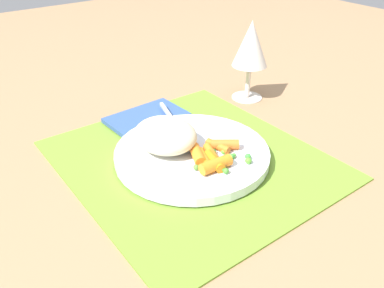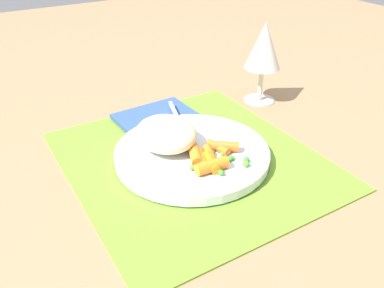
{
  "view_description": "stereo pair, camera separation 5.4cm",
  "coord_description": "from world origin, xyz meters",
  "px_view_note": "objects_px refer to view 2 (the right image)",
  "views": [
    {
      "loc": [
        0.43,
        -0.32,
        0.35
      ],
      "look_at": [
        0.0,
        0.0,
        0.03
      ],
      "focal_mm": 37.71,
      "sensor_mm": 36.0,
      "label": 1
    },
    {
      "loc": [
        0.46,
        -0.27,
        0.35
      ],
      "look_at": [
        0.0,
        0.0,
        0.03
      ],
      "focal_mm": 37.71,
      "sensor_mm": 36.0,
      "label": 2
    }
  ],
  "objects_px": {
    "wine_glass": "(264,48)",
    "fork": "(185,133)",
    "plate": "(192,153)",
    "napkin": "(155,116)",
    "carrot_portion": "(211,157)",
    "rice_mound": "(166,134)"
  },
  "relations": [
    {
      "from": "plate",
      "to": "carrot_portion",
      "type": "relative_size",
      "value": 2.55
    },
    {
      "from": "rice_mound",
      "to": "fork",
      "type": "relative_size",
      "value": 0.55
    },
    {
      "from": "wine_glass",
      "to": "napkin",
      "type": "distance_m",
      "value": 0.25
    },
    {
      "from": "plate",
      "to": "rice_mound",
      "type": "relative_size",
      "value": 2.28
    },
    {
      "from": "napkin",
      "to": "plate",
      "type": "bearing_deg",
      "value": -3.59
    },
    {
      "from": "plate",
      "to": "carrot_portion",
      "type": "distance_m",
      "value": 0.04
    },
    {
      "from": "fork",
      "to": "wine_glass",
      "type": "relative_size",
      "value": 1.22
    },
    {
      "from": "fork",
      "to": "wine_glass",
      "type": "bearing_deg",
      "value": 109.06
    },
    {
      "from": "carrot_portion",
      "to": "wine_glass",
      "type": "bearing_deg",
      "value": 125.81
    },
    {
      "from": "plate",
      "to": "napkin",
      "type": "bearing_deg",
      "value": 176.41
    },
    {
      "from": "fork",
      "to": "napkin",
      "type": "distance_m",
      "value": 0.11
    },
    {
      "from": "carrot_portion",
      "to": "wine_glass",
      "type": "xyz_separation_m",
      "value": [
        -0.16,
        0.23,
        0.08
      ]
    },
    {
      "from": "rice_mound",
      "to": "fork",
      "type": "height_order",
      "value": "rice_mound"
    },
    {
      "from": "wine_glass",
      "to": "fork",
      "type": "bearing_deg",
      "value": -70.94
    },
    {
      "from": "fork",
      "to": "napkin",
      "type": "bearing_deg",
      "value": -177.83
    },
    {
      "from": "fork",
      "to": "wine_glass",
      "type": "height_order",
      "value": "wine_glass"
    },
    {
      "from": "plate",
      "to": "rice_mound",
      "type": "distance_m",
      "value": 0.05
    },
    {
      "from": "plate",
      "to": "carrot_portion",
      "type": "xyz_separation_m",
      "value": [
        0.04,
        0.01,
        0.02
      ]
    },
    {
      "from": "plate",
      "to": "rice_mound",
      "type": "bearing_deg",
      "value": -137.14
    },
    {
      "from": "rice_mound",
      "to": "napkin",
      "type": "xyz_separation_m",
      "value": [
        -0.12,
        0.04,
        -0.03
      ]
    },
    {
      "from": "wine_glass",
      "to": "napkin",
      "type": "relative_size",
      "value": 1.14
    },
    {
      "from": "rice_mound",
      "to": "napkin",
      "type": "relative_size",
      "value": 0.76
    }
  ]
}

